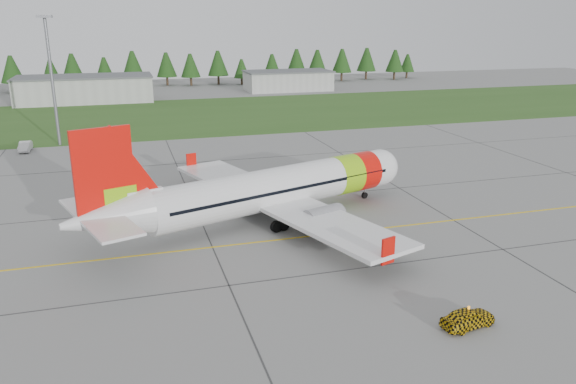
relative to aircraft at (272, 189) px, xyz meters
name	(u,v)px	position (x,y,z in m)	size (l,w,h in m)	color
ground	(403,263)	(7.89, -13.41, -3.31)	(320.00, 320.00, 0.00)	gray
aircraft	(272,189)	(0.00, 0.00, 0.00)	(36.61, 34.70, 11.46)	white
follow_me_car	(470,300)	(7.12, -24.00, -1.34)	(1.58, 1.34, 3.94)	yellow
service_van	(24,137)	(-28.89, 41.45, -1.01)	(1.60, 1.51, 4.59)	silver
grass_strip	(226,113)	(7.89, 68.59, -3.29)	(320.00, 50.00, 0.03)	#30561E
taxi_guideline	(364,230)	(7.89, -5.41, -3.29)	(120.00, 0.25, 0.02)	gold
hangar_west	(85,90)	(-22.11, 96.59, -0.31)	(32.00, 14.00, 6.00)	#A8A8A3
hangar_east	(288,81)	(32.89, 104.59, -0.71)	(24.00, 12.00, 5.20)	#A8A8A3
floodlight_mast	(53,84)	(-24.11, 44.59, 6.69)	(0.50, 0.50, 20.00)	slate
treeline	(192,69)	(7.89, 124.59, 1.69)	(160.00, 8.00, 10.00)	#1C3F14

